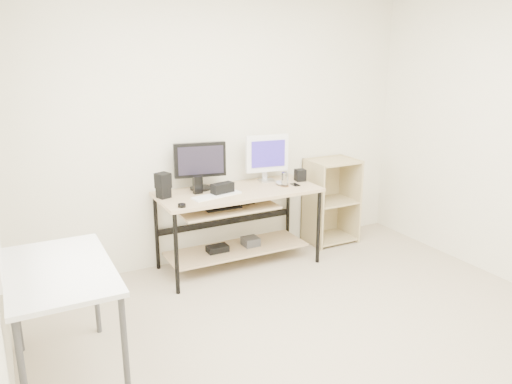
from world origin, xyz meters
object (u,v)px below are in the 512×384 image
object	(u,v)px
black_monitor	(200,163)
side_table	(60,280)
desk	(236,212)
audio_controller	(198,185)
shelf_unit	(329,200)
white_imac	(267,155)

from	to	relation	value
black_monitor	side_table	bearing A→B (deg)	-127.35
desk	audio_controller	xyz separation A→B (m)	(-0.34, 0.06, 0.29)
shelf_unit	black_monitor	bearing A→B (deg)	178.86
black_monitor	shelf_unit	bearing A→B (deg)	9.51
audio_controller	desk	bearing A→B (deg)	-10.86
black_monitor	white_imac	xyz separation A→B (m)	(0.69, -0.02, 0.02)
shelf_unit	audio_controller	world-z (taller)	audio_controller
side_table	black_monitor	world-z (taller)	black_monitor
shelf_unit	audio_controller	distance (m)	1.57
shelf_unit	black_monitor	size ratio (longest dim) A/B	1.88
desk	audio_controller	world-z (taller)	audio_controller
black_monitor	audio_controller	size ratio (longest dim) A/B	2.98
white_imac	shelf_unit	bearing A→B (deg)	7.09
black_monitor	audio_controller	distance (m)	0.23
side_table	white_imac	xyz separation A→B (m)	(2.07, 1.23, 0.34)
desk	white_imac	world-z (taller)	white_imac
audio_controller	side_table	bearing A→B (deg)	-139.97
shelf_unit	desk	bearing A→B (deg)	-172.23
white_imac	audio_controller	xyz separation A→B (m)	(-0.76, -0.10, -0.19)
black_monitor	white_imac	size ratio (longest dim) A/B	1.04
shelf_unit	black_monitor	xyz separation A→B (m)	(-1.44, 0.03, 0.55)
side_table	white_imac	size ratio (longest dim) A/B	2.18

